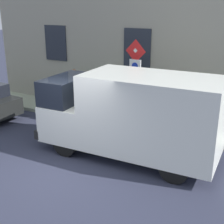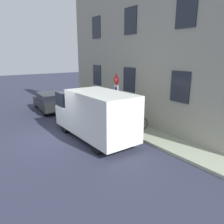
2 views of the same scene
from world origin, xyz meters
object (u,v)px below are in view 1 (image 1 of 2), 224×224
sign_post_stacked (135,72)px  pedestrian (75,88)px  litter_bin (104,108)px  bicycle_black (140,109)px  bicycle_blue (165,113)px  delivery_van (132,114)px

sign_post_stacked → pedestrian: sign_post_stacked is taller
sign_post_stacked → litter_bin: (0.14, 1.32, -1.55)m
bicycle_black → litter_bin: size_ratio=1.90×
bicycle_blue → litter_bin: (-0.71, 2.17, 0.08)m
bicycle_black → sign_post_stacked: bearing=91.3°
bicycle_blue → pedestrian: size_ratio=1.00×
sign_post_stacked → litter_bin: size_ratio=3.30×
sign_post_stacked → litter_bin: sign_post_stacked is taller
sign_post_stacked → pedestrian: bearing=79.2°
delivery_van → bicycle_black: bearing=-73.1°
sign_post_stacked → litter_bin: 2.04m
delivery_van → bicycle_black: delivery_van is taller
bicycle_blue → bicycle_black: 0.99m
litter_bin → sign_post_stacked: bearing=-95.9°
pedestrian → litter_bin: (-0.42, -1.62, -0.48)m
pedestrian → litter_bin: size_ratio=1.91×
delivery_van → litter_bin: (2.05, 2.08, -0.74)m
bicycle_black → litter_bin: 1.38m
litter_bin → bicycle_blue: bearing=-71.9°
sign_post_stacked → pedestrian: size_ratio=1.73×
bicycle_blue → pedestrian: bearing=2.3°
delivery_van → pedestrian: (2.47, 3.70, -0.26)m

